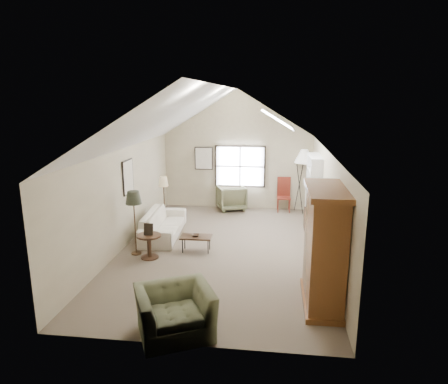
# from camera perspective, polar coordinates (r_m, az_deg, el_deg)

# --- Properties ---
(room_shell) EXTENTS (5.01, 8.01, 4.00)m
(room_shell) POSITION_cam_1_polar(r_m,az_deg,el_deg) (9.43, -0.31, 10.17)
(room_shell) COLOR #726351
(room_shell) RESTS_ON ground
(window) EXTENTS (1.72, 0.08, 1.42)m
(window) POSITION_cam_1_polar(r_m,az_deg,el_deg) (13.54, 2.31, 3.68)
(window) COLOR black
(window) RESTS_ON room_shell
(skylight) EXTENTS (0.80, 1.20, 0.52)m
(skylight) POSITION_cam_1_polar(r_m,az_deg,el_deg) (10.25, 7.71, 10.38)
(skylight) COLOR white
(skylight) RESTS_ON room_shell
(wall_art) EXTENTS (1.97, 3.71, 0.88)m
(wall_art) POSITION_cam_1_polar(r_m,az_deg,el_deg) (11.87, -8.11, 3.52)
(wall_art) COLOR black
(wall_art) RESTS_ON room_shell
(armoire) EXTENTS (0.60, 1.50, 2.20)m
(armoire) POSITION_cam_1_polar(r_m,az_deg,el_deg) (7.49, 14.14, -7.69)
(armoire) COLOR brown
(armoire) RESTS_ON ground
(tv_alcove) EXTENTS (0.32, 1.30, 2.10)m
(tv_alcove) POSITION_cam_1_polar(r_m,az_deg,el_deg) (11.30, 12.64, -0.17)
(tv_alcove) COLOR white
(tv_alcove) RESTS_ON ground
(media_console) EXTENTS (0.34, 1.18, 0.60)m
(media_console) POSITION_cam_1_polar(r_m,az_deg,el_deg) (11.52, 12.32, -4.28)
(media_console) COLOR #382316
(media_console) RESTS_ON ground
(tv_panel) EXTENTS (0.05, 0.90, 0.55)m
(tv_panel) POSITION_cam_1_polar(r_m,az_deg,el_deg) (11.35, 12.48, -1.30)
(tv_panel) COLOR black
(tv_panel) RESTS_ON media_console
(sofa) EXTENTS (1.03, 2.35, 0.67)m
(sofa) POSITION_cam_1_polar(r_m,az_deg,el_deg) (11.17, -8.65, -4.48)
(sofa) COLOR silver
(sofa) RESTS_ON ground
(armchair_near) EXTENTS (1.51, 1.45, 0.77)m
(armchair_near) POSITION_cam_1_polar(r_m,az_deg,el_deg) (6.74, -7.06, -16.62)
(armchair_near) COLOR #545B3F
(armchair_near) RESTS_ON ground
(armchair_far) EXTENTS (1.15, 1.17, 0.83)m
(armchair_far) POSITION_cam_1_polar(r_m,az_deg,el_deg) (13.53, 1.02, -0.81)
(armchair_far) COLOR #676848
(armchair_far) RESTS_ON ground
(coffee_table) EXTENTS (0.79, 0.45, 0.40)m
(coffee_table) POSITION_cam_1_polar(r_m,az_deg,el_deg) (10.00, -3.99, -7.38)
(coffee_table) COLOR #321F14
(coffee_table) RESTS_ON ground
(bowl) EXTENTS (0.19, 0.19, 0.05)m
(bowl) POSITION_cam_1_polar(r_m,az_deg,el_deg) (9.92, -4.02, -6.19)
(bowl) COLOR #3C2318
(bowl) RESTS_ON coffee_table
(side_table) EXTENTS (0.61, 0.61, 0.58)m
(side_table) POSITION_cam_1_polar(r_m,az_deg,el_deg) (9.72, -10.63, -7.64)
(side_table) COLOR #3C2118
(side_table) RESTS_ON ground
(side_chair) EXTENTS (0.46, 0.46, 1.14)m
(side_chair) POSITION_cam_1_polar(r_m,az_deg,el_deg) (13.43, 8.55, -0.39)
(side_chair) COLOR maroon
(side_chair) RESTS_ON ground
(tripod_lamp) EXTENTS (0.66, 0.66, 2.13)m
(tripod_lamp) POSITION_cam_1_polar(r_m,az_deg,el_deg) (13.35, 11.22, 1.59)
(tripod_lamp) COLOR silver
(tripod_lamp) RESTS_ON ground
(dark_lamp) EXTENTS (0.41, 0.41, 1.61)m
(dark_lamp) POSITION_cam_1_polar(r_m,az_deg,el_deg) (9.85, -12.63, -4.27)
(dark_lamp) COLOR black
(dark_lamp) RESTS_ON ground
(tan_lamp) EXTENTS (0.30, 0.30, 1.45)m
(tan_lamp) POSITION_cam_1_polar(r_m,az_deg,el_deg) (12.25, -8.55, -0.99)
(tan_lamp) COLOR tan
(tan_lamp) RESTS_ON ground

